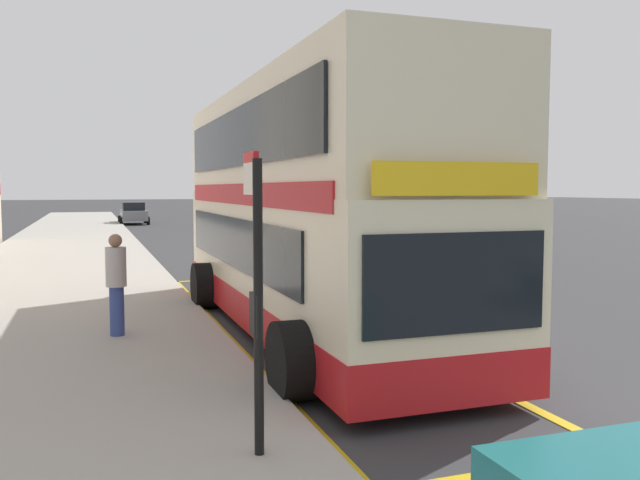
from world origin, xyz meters
The scene contains 7 objects.
ground_plane centered at (0.00, 32.00, 0.00)m, with size 260.00×260.00×0.00m, color #333335.
pavement_near centered at (-7.00, 32.00, 0.07)m, with size 6.00×76.00×0.14m, color #A39E93.
double_decker_bus centered at (-2.46, 7.69, 2.06)m, with size 3.24×10.57×4.40m.
bus_bay_markings centered at (-2.58, 8.09, 0.01)m, with size 2.85×13.78×0.01m.
bus_stop_sign centered at (-4.71, 2.19, 1.78)m, with size 0.09×0.51×2.82m.
parked_car_grey_far centered at (-3.13, 46.56, 0.80)m, with size 2.09×4.20×1.62m.
pedestrian_waiting_near_sign centered at (-5.77, 7.78, 1.08)m, with size 0.34×0.34×1.72m.
Camera 1 is at (-6.15, -3.72, 2.62)m, focal length 37.00 mm.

